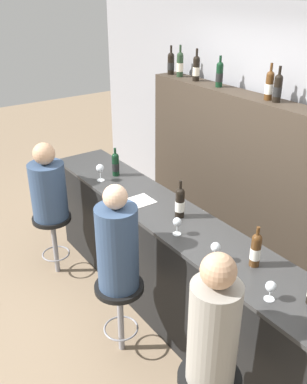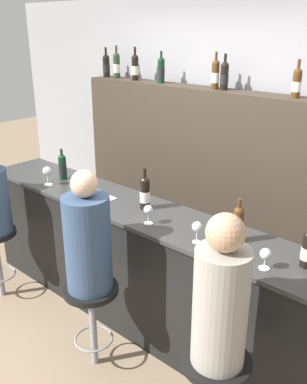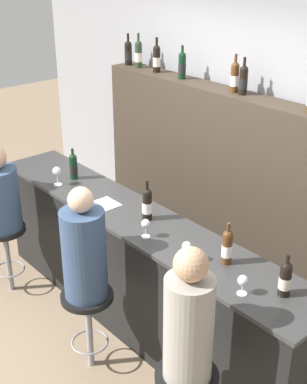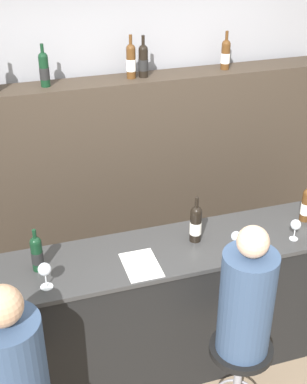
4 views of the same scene
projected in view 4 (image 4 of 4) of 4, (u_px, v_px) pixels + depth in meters
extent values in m
cube|color=gray|center=(130.00, 129.00, 4.39)|extent=(6.40, 0.05, 2.60)
cube|color=black|center=(184.00, 308.00, 3.69)|extent=(3.28, 0.51, 0.99)
cube|color=#333333|center=(186.00, 248.00, 3.44)|extent=(3.32, 0.55, 0.03)
cube|color=#382D23|center=(139.00, 184.00, 4.40)|extent=(3.11, 0.28, 1.80)
cylinder|color=black|center=(37.00, 256.00, 3.17)|extent=(0.07, 0.07, 0.20)
cylinder|color=black|center=(37.00, 257.00, 3.18)|extent=(0.07, 0.07, 0.08)
sphere|color=black|center=(35.00, 242.00, 3.12)|extent=(0.07, 0.07, 0.07)
cylinder|color=black|center=(34.00, 235.00, 3.10)|extent=(0.02, 0.02, 0.07)
cylinder|color=black|center=(196.00, 226.00, 3.43)|extent=(0.07, 0.07, 0.22)
cylinder|color=white|center=(196.00, 228.00, 3.44)|extent=(0.08, 0.08, 0.09)
sphere|color=black|center=(196.00, 212.00, 3.38)|extent=(0.07, 0.07, 0.07)
cylinder|color=black|center=(197.00, 204.00, 3.35)|extent=(0.02, 0.02, 0.09)
cylinder|color=#4C2D14|center=(306.00, 207.00, 3.65)|extent=(0.07, 0.07, 0.21)
cylinder|color=white|center=(306.00, 208.00, 3.65)|extent=(0.07, 0.07, 0.08)
cylinder|color=black|center=(44.00, 72.00, 3.73)|extent=(0.07, 0.07, 0.21)
cylinder|color=black|center=(45.00, 73.00, 3.74)|extent=(0.07, 0.07, 0.08)
sphere|color=black|center=(43.00, 57.00, 3.68)|extent=(0.07, 0.07, 0.07)
cylinder|color=black|center=(42.00, 49.00, 3.65)|extent=(0.02, 0.02, 0.08)
cylinder|color=#4C2D14|center=(131.00, 64.00, 3.89)|extent=(0.07, 0.07, 0.22)
cylinder|color=white|center=(131.00, 65.00, 3.90)|extent=(0.07, 0.07, 0.09)
sphere|color=#4C2D14|center=(131.00, 49.00, 3.84)|extent=(0.07, 0.07, 0.07)
cylinder|color=#4C2D14|center=(131.00, 41.00, 3.81)|extent=(0.02, 0.02, 0.09)
cylinder|color=black|center=(143.00, 63.00, 3.92)|extent=(0.07, 0.07, 0.20)
cylinder|color=black|center=(143.00, 65.00, 3.93)|extent=(0.07, 0.07, 0.08)
sphere|color=black|center=(143.00, 50.00, 3.87)|extent=(0.07, 0.07, 0.07)
cylinder|color=black|center=(143.00, 41.00, 3.84)|extent=(0.02, 0.02, 0.09)
cylinder|color=#4C2D14|center=(225.00, 57.00, 4.10)|extent=(0.07, 0.07, 0.19)
cylinder|color=white|center=(225.00, 58.00, 4.10)|extent=(0.07, 0.07, 0.08)
sphere|color=#4C2D14|center=(226.00, 44.00, 4.05)|extent=(0.07, 0.07, 0.07)
cylinder|color=#4C2D14|center=(227.00, 37.00, 4.02)|extent=(0.02, 0.02, 0.09)
cylinder|color=silver|center=(47.00, 287.00, 3.07)|extent=(0.07, 0.07, 0.00)
cylinder|color=silver|center=(46.00, 280.00, 3.05)|extent=(0.01, 0.01, 0.09)
sphere|color=silver|center=(45.00, 269.00, 3.01)|extent=(0.08, 0.08, 0.08)
cylinder|color=silver|center=(235.00, 250.00, 3.39)|extent=(0.06, 0.06, 0.00)
cylinder|color=silver|center=(235.00, 245.00, 3.37)|extent=(0.01, 0.01, 0.07)
sphere|color=silver|center=(236.00, 236.00, 3.33)|extent=(0.07, 0.07, 0.07)
cylinder|color=silver|center=(294.00, 239.00, 3.50)|extent=(0.06, 0.06, 0.00)
cylinder|color=silver|center=(294.00, 234.00, 3.48)|extent=(0.01, 0.01, 0.08)
sphere|color=silver|center=(296.00, 225.00, 3.44)|extent=(0.07, 0.07, 0.07)
cube|color=white|center=(141.00, 265.00, 3.25)|extent=(0.21, 0.30, 0.00)
cylinder|color=#334766|center=(12.00, 364.00, 2.69)|extent=(0.34, 0.34, 0.56)
sphere|color=tan|center=(2.00, 306.00, 2.50)|extent=(0.21, 0.21, 0.21)
cylinder|color=black|center=(241.00, 349.00, 3.18)|extent=(0.38, 0.38, 0.04)
cylinder|color=#334766|center=(246.00, 303.00, 3.00)|extent=(0.31, 0.31, 0.67)
sphere|color=#D8AD8C|center=(253.00, 242.00, 2.79)|extent=(0.18, 0.18, 0.18)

